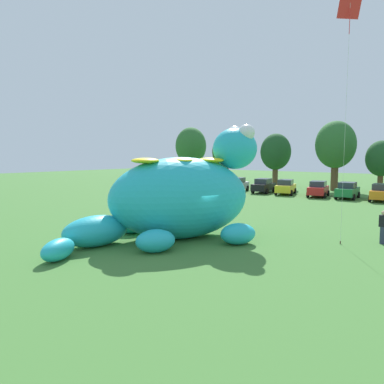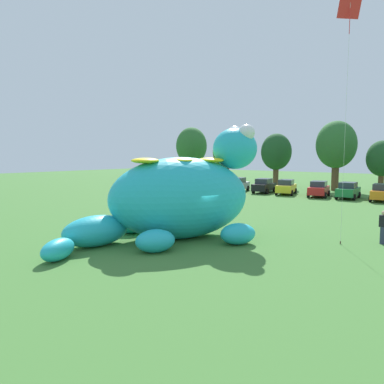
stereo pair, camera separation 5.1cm
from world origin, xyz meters
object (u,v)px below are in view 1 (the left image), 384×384
car_silver (238,184)px  car_orange (381,193)px  spectator_near_inflatable (383,227)px  giant_inflatable_creature (181,197)px  car_black (264,186)px  car_yellow (286,187)px  car_green (347,190)px  tethered_flying_kite (350,7)px  spectator_mid_field (151,198)px  car_red (318,189)px

car_silver → car_orange: same height
car_silver → spectator_near_inflatable: size_ratio=2.54×
giant_inflatable_creature → car_silver: size_ratio=2.82×
car_black → car_orange: 12.76m
giant_inflatable_creature → car_yellow: bearing=100.7°
car_black → car_yellow: same height
car_green → tethered_flying_kite: tethered_flying_kite is taller
giant_inflatable_creature → car_orange: giant_inflatable_creature is taller
giant_inflatable_creature → spectator_near_inflatable: size_ratio=7.16×
car_yellow → spectator_mid_field: 17.72m
car_red → spectator_mid_field: (-8.77, -16.88, -0.01)m
car_silver → car_black: same height
car_green → car_orange: bearing=-4.5°
car_red → spectator_near_inflatable: car_red is taller
car_red → tethered_flying_kite: 24.40m
car_silver → tethered_flying_kite: (18.07, -20.10, 10.74)m
car_black → car_green: (9.54, 0.12, 0.00)m
car_black → tethered_flying_kite: tethered_flying_kite is taller
car_red → car_green: size_ratio=1.03×
giant_inflatable_creature → spectator_near_inflatable: (8.98, 5.36, -1.43)m
giant_inflatable_creature → car_green: size_ratio=2.92×
giant_inflatable_creature → car_silver: giant_inflatable_creature is taller
spectator_mid_field → car_orange: bearing=48.5°
spectator_near_inflatable → tethered_flying_kite: bearing=-141.0°
giant_inflatable_creature → car_black: (-7.40, 24.49, -1.42)m
car_silver → car_yellow: bearing=3.6°
tethered_flying_kite → spectator_near_inflatable: bearing=39.0°
giant_inflatable_creature → spectator_mid_field: size_ratio=7.16×
car_yellow → car_orange: same height
giant_inflatable_creature → car_yellow: (-4.61, 24.49, -1.42)m
car_black → car_red: (6.59, -0.14, 0.00)m
car_yellow → spectator_near_inflatable: size_ratio=2.56×
car_red → car_orange: same height
car_yellow → car_orange: bearing=-0.7°
car_silver → spectator_mid_field: bearing=-85.9°
car_red → spectator_mid_field: bearing=-117.5°
spectator_mid_field → car_silver: bearing=94.1°
car_yellow → car_green: bearing=1.1°
spectator_mid_field → giant_inflatable_creature: bearing=-38.0°
car_black → spectator_near_inflatable: car_black is taller
giant_inflatable_creature → car_orange: 24.99m
car_silver → giant_inflatable_creature: bearing=-65.9°
car_red → car_orange: size_ratio=1.02×
car_silver → car_green: 12.92m
car_green → tethered_flying_kite: bearing=-75.9°
car_red → car_orange: 6.17m
giant_inflatable_creature → car_orange: bearing=77.6°
car_silver → spectator_mid_field: (1.19, -16.62, -0.01)m
car_silver → car_yellow: size_ratio=0.99×
car_yellow → tethered_flying_kite: 26.01m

